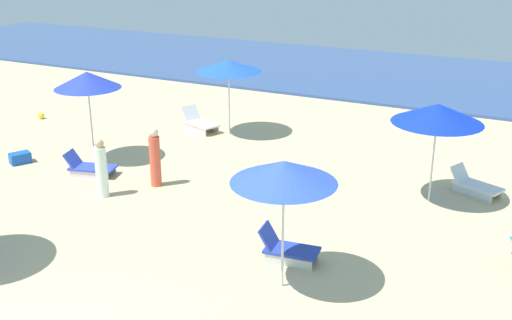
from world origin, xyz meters
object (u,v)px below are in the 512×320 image
object	(u,v)px
umbrella_5	(438,113)
beach_ball_0	(41,116)
lounge_chair_1_0	(89,167)
beachgoer_0	(101,169)
lounge_chair_2_0	(199,122)
lounge_chair_6_0	(287,249)
umbrella_2	(229,66)
lounge_chair_5_0	(475,185)
umbrella_6	(284,172)
umbrella_1	(87,80)
cooler_box_1	(20,158)
beachgoer_1	(155,158)

from	to	relation	value
umbrella_5	beach_ball_0	distance (m)	14.85
lounge_chair_1_0	beachgoer_0	bearing A→B (deg)	-142.76
lounge_chair_2_0	lounge_chair_6_0	bearing A→B (deg)	-116.46
lounge_chair_2_0	beach_ball_0	size ratio (longest dim) A/B	6.45
lounge_chair_1_0	umbrella_2	size ratio (longest dim) A/B	0.59
umbrella_5	lounge_chair_5_0	world-z (taller)	umbrella_5
umbrella_6	lounge_chair_5_0	bearing A→B (deg)	67.38
umbrella_5	umbrella_6	world-z (taller)	umbrella_6
umbrella_1	cooler_box_1	distance (m)	3.23
umbrella_5	lounge_chair_2_0	bearing A→B (deg)	163.13
umbrella_5	cooler_box_1	bearing A→B (deg)	-167.27
beach_ball_0	cooler_box_1	xyz separation A→B (m)	(2.90, -3.84, 0.04)
umbrella_1	cooler_box_1	size ratio (longest dim) A/B	4.65
lounge_chair_6_0	beach_ball_0	distance (m)	13.80
lounge_chair_1_0	umbrella_6	bearing A→B (deg)	-127.35
umbrella_2	beachgoer_0	distance (m)	6.42
umbrella_2	lounge_chair_2_0	distance (m)	2.40
umbrella_6	lounge_chair_6_0	distance (m)	2.40
beachgoer_0	lounge_chair_1_0	bearing A→B (deg)	-65.09
umbrella_1	beach_ball_0	distance (m)	5.95
umbrella_1	umbrella_6	xyz separation A→B (m)	(8.12, -4.04, -0.08)
umbrella_6	umbrella_2	bearing A→B (deg)	124.62
umbrella_2	beachgoer_0	xyz separation A→B (m)	(-0.44, -6.20, -1.63)
lounge_chair_6_0	beachgoer_1	world-z (taller)	beachgoer_1
beachgoer_0	beach_ball_0	xyz separation A→B (m)	(-6.79, 4.71, -0.64)
lounge_chair_5_0	lounge_chair_1_0	bearing A→B (deg)	132.57
umbrella_5	umbrella_6	size ratio (longest dim) A/B	0.99
beach_ball_0	lounge_chair_2_0	bearing A→B (deg)	13.00
umbrella_1	lounge_chair_1_0	bearing A→B (deg)	-56.56
lounge_chair_5_0	beachgoer_0	bearing A→B (deg)	140.82
cooler_box_1	umbrella_2	bearing A→B (deg)	168.68
beachgoer_1	cooler_box_1	xyz separation A→B (m)	(-4.72, -0.37, -0.64)
lounge_chair_6_0	lounge_chair_1_0	bearing A→B (deg)	67.47
beachgoer_0	beachgoer_1	distance (m)	1.49
lounge_chair_1_0	beachgoer_0	size ratio (longest dim) A/B	0.95
umbrella_1	lounge_chair_5_0	distance (m)	11.35
umbrella_1	beach_ball_0	world-z (taller)	umbrella_1
lounge_chair_5_0	beachgoer_0	xyz separation A→B (m)	(-8.82, -4.55, 0.51)
beachgoer_1	lounge_chair_5_0	bearing A→B (deg)	122.99
lounge_chair_1_0	lounge_chair_6_0	distance (m)	7.41
lounge_chair_6_0	beachgoer_1	distance (m)	5.44
lounge_chair_1_0	beachgoer_1	world-z (taller)	beachgoer_1
beachgoer_0	beach_ball_0	distance (m)	8.29
umbrella_5	lounge_chair_6_0	xyz separation A→B (m)	(-2.07, -4.51, -2.10)
beachgoer_0	lounge_chair_2_0	bearing A→B (deg)	-110.87
umbrella_5	lounge_chair_6_0	bearing A→B (deg)	-114.60
lounge_chair_6_0	beachgoer_0	world-z (taller)	beachgoer_0
lounge_chair_1_0	umbrella_6	distance (m)	8.33
lounge_chair_5_0	lounge_chair_6_0	bearing A→B (deg)	174.75
lounge_chair_1_0	cooler_box_1	distance (m)	2.54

